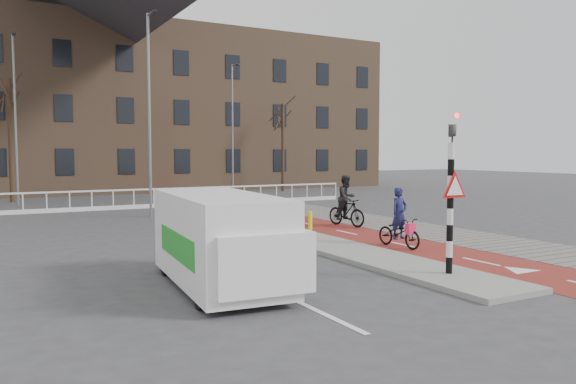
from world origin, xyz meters
TOP-DOWN VIEW (x-y plane):
  - ground at (0.00, 0.00)m, footprint 120.00×120.00m
  - bike_lane at (1.50, 10.00)m, footprint 2.50×60.00m
  - sidewalk at (4.30, 10.00)m, footprint 3.00×60.00m
  - curb_island at (-0.70, 4.00)m, footprint 1.80×16.00m
  - traffic_signal at (-0.60, -2.02)m, footprint 0.80×0.80m
  - bollard at (-0.95, 3.37)m, footprint 0.12×0.12m
  - cyclist_near at (1.11, 1.73)m, footprint 0.72×1.70m
  - cyclist_far at (2.45, 6.39)m, footprint 0.94×1.85m
  - van at (-5.34, -0.26)m, footprint 2.17×4.62m
  - railing at (-5.00, 17.00)m, footprint 28.00×0.10m
  - townhouse_row at (-3.00, 32.00)m, footprint 46.00×10.00m
  - tree_mid at (-8.10, 24.15)m, footprint 0.27×0.27m
  - tree_right at (9.61, 24.84)m, footprint 0.22×0.22m
  - streetlight_near at (-3.19, 13.08)m, footprint 0.12×0.12m
  - streetlight_left at (-7.97, 21.33)m, footprint 0.12×0.12m
  - streetlight_right at (5.30, 23.95)m, footprint 0.12×0.12m

SIDE VIEW (x-z plane):
  - ground at x=0.00m, z-range 0.00..0.00m
  - bike_lane at x=1.50m, z-range 0.00..0.01m
  - sidewalk at x=4.30m, z-range 0.00..0.01m
  - curb_island at x=-0.70m, z-range 0.00..0.12m
  - railing at x=-5.00m, z-range -0.19..0.80m
  - bollard at x=-0.95m, z-range 0.12..1.02m
  - cyclist_near at x=1.11m, z-range -0.28..1.47m
  - cyclist_far at x=2.45m, z-range -0.16..1.76m
  - van at x=-5.34m, z-range 0.05..1.98m
  - traffic_signal at x=-0.60m, z-range 0.15..3.83m
  - tree_right at x=9.61m, z-range 0.00..6.31m
  - tree_mid at x=-8.10m, z-range 0.00..6.93m
  - streetlight_right at x=5.30m, z-range 0.00..8.66m
  - streetlight_near at x=-3.19m, z-range 0.00..8.69m
  - streetlight_left at x=-7.97m, z-range 0.00..8.84m
  - townhouse_row at x=-3.00m, z-range -0.14..15.76m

